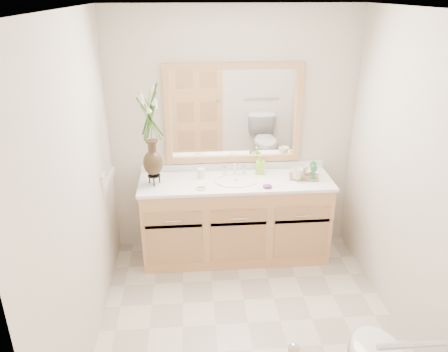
{
  "coord_description": "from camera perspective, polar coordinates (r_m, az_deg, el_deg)",
  "views": [
    {
      "loc": [
        -0.43,
        -2.78,
        2.51
      ],
      "look_at": [
        -0.14,
        0.65,
        1.03
      ],
      "focal_mm": 35.0,
      "sensor_mm": 36.0,
      "label": 1
    }
  ],
  "objects": [
    {
      "name": "wall_left",
      "position": [
        3.17,
        -18.4,
        -2.5
      ],
      "size": [
        0.02,
        2.6,
        2.4
      ],
      "primitive_type": "cube",
      "color": "beige",
      "rests_on": "floor"
    },
    {
      "name": "goblet_back",
      "position": [
        4.34,
        11.57,
        1.4
      ],
      "size": [
        0.06,
        0.06,
        0.13
      ],
      "color": "#257137",
      "rests_on": "tray"
    },
    {
      "name": "flower_vase",
      "position": [
        3.93,
        -9.6,
        6.98
      ],
      "size": [
        0.22,
        0.22,
        0.88
      ],
      "rotation": [
        0.0,
        0.0,
        -0.27
      ],
      "color": "black",
      "rests_on": "counter"
    },
    {
      "name": "door",
      "position": [
        2.13,
        0.13,
        -22.04
      ],
      "size": [
        0.8,
        0.03,
        2.0
      ],
      "primitive_type": "cube",
      "color": "tan",
      "rests_on": "floor"
    },
    {
      "name": "tumbler",
      "position": [
        4.21,
        -3.03,
        0.36
      ],
      "size": [
        0.07,
        0.07,
        0.09
      ],
      "primitive_type": "cylinder",
      "color": "silver",
      "rests_on": "counter"
    },
    {
      "name": "ceiling",
      "position": [
        2.81,
        4.32,
        20.92
      ],
      "size": [
        2.4,
        2.6,
        0.02
      ],
      "primitive_type": "cube",
      "color": "white",
      "rests_on": "wall_back"
    },
    {
      "name": "mirror",
      "position": [
        4.22,
        1.26,
        8.06
      ],
      "size": [
        1.32,
        0.04,
        0.97
      ],
      "color": "white",
      "rests_on": "wall_back"
    },
    {
      "name": "grab_bar",
      "position": [
        2.45,
        25.61,
        -19.16
      ],
      "size": [
        0.55,
        0.03,
        0.03
      ],
      "primitive_type": "cylinder",
      "rotation": [
        0.0,
        1.57,
        0.0
      ],
      "color": "silver",
      "rests_on": "wall_front"
    },
    {
      "name": "floor",
      "position": [
        3.77,
        3.17,
        -18.59
      ],
      "size": [
        2.6,
        2.6,
        0.0
      ],
      "primitive_type": "plane",
      "color": "beige",
      "rests_on": "ground"
    },
    {
      "name": "wall_back",
      "position": [
        4.3,
        1.21,
        5.5
      ],
      "size": [
        2.4,
        0.02,
        2.4
      ],
      "primitive_type": "cube",
      "color": "beige",
      "rests_on": "floor"
    },
    {
      "name": "mug_left",
      "position": [
        4.2,
        9.55,
        0.34
      ],
      "size": [
        0.12,
        0.12,
        0.11
      ],
      "primitive_type": "imported",
      "rotation": [
        0.0,
        0.0,
        0.14
      ],
      "color": "silver",
      "rests_on": "tray"
    },
    {
      "name": "mug_right",
      "position": [
        4.32,
        10.29,
        0.86
      ],
      "size": [
        0.13,
        0.13,
        0.1
      ],
      "primitive_type": "imported",
      "rotation": [
        0.0,
        0.0,
        0.81
      ],
      "color": "silver",
      "rests_on": "tray"
    },
    {
      "name": "switch_plate",
      "position": [
        3.93,
        -15.45,
        -0.56
      ],
      "size": [
        0.02,
        0.12,
        0.12
      ],
      "primitive_type": "cube",
      "color": "white",
      "rests_on": "wall_left"
    },
    {
      "name": "wall_front",
      "position": [
        2.02,
        9.11,
        -17.59
      ],
      "size": [
        2.4,
        0.02,
        2.4
      ],
      "primitive_type": "cube",
      "color": "beige",
      "rests_on": "floor"
    },
    {
      "name": "tray",
      "position": [
        4.29,
        10.38,
        -0.12
      ],
      "size": [
        0.31,
        0.24,
        0.01
      ],
      "primitive_type": "cube",
      "rotation": [
        0.0,
        0.0,
        -0.22
      ],
      "color": "brown",
      "rests_on": "counter"
    },
    {
      "name": "soap_dish",
      "position": [
        3.99,
        -2.93,
        -1.51
      ],
      "size": [
        0.11,
        0.11,
        0.03
      ],
      "color": "silver",
      "rests_on": "counter"
    },
    {
      "name": "soap_bottle",
      "position": [
        4.3,
        4.74,
        1.41
      ],
      "size": [
        0.09,
        0.09,
        0.17
      ],
      "primitive_type": "imported",
      "rotation": [
        0.0,
        0.0,
        -0.17
      ],
      "color": "#95E736",
      "rests_on": "counter"
    },
    {
      "name": "vanity",
      "position": [
        4.36,
        1.5,
        -5.72
      ],
      "size": [
        1.8,
        0.55,
        0.8
      ],
      "color": "tan",
      "rests_on": "floor"
    },
    {
      "name": "sink",
      "position": [
        4.17,
        1.58,
        -1.32
      ],
      "size": [
        0.38,
        0.34,
        0.23
      ],
      "color": "white",
      "rests_on": "counter"
    },
    {
      "name": "wall_right",
      "position": [
        3.47,
        23.65,
        -0.99
      ],
      "size": [
        0.02,
        2.6,
        2.4
      ],
      "primitive_type": "cube",
      "color": "beige",
      "rests_on": "floor"
    },
    {
      "name": "goblet_front",
      "position": [
        4.22,
        11.64,
        0.89
      ],
      "size": [
        0.06,
        0.06,
        0.14
      ],
      "color": "#257137",
      "rests_on": "tray"
    },
    {
      "name": "purple_dish",
      "position": [
        4.02,
        5.69,
        -1.32
      ],
      "size": [
        0.11,
        0.1,
        0.03
      ],
      "primitive_type": "ellipsoid",
      "rotation": [
        0.0,
        0.0,
        -0.39
      ],
      "color": "#652879",
      "rests_on": "counter"
    },
    {
      "name": "counter",
      "position": [
        4.17,
        1.56,
        -0.73
      ],
      "size": [
        1.84,
        0.57,
        0.03
      ],
      "primitive_type": "cube",
      "color": "white",
      "rests_on": "vanity"
    }
  ]
}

